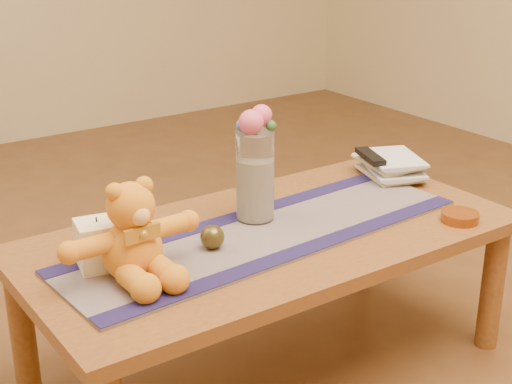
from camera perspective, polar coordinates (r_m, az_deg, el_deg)
floor at (r=2.34m, az=1.03°, el=-13.15°), size 5.50×5.50×0.00m
coffee_table_top at (r=2.12m, az=1.11°, el=-3.51°), size 1.40×0.70×0.04m
table_leg_fr at (r=2.45m, az=17.52°, el=-6.91°), size 0.07×0.07×0.41m
table_leg_bl at (r=2.22m, az=-17.33°, el=-10.01°), size 0.07×0.07×0.41m
table_leg_br at (r=2.80m, az=8.27°, el=-2.55°), size 0.07×0.07×0.41m
persian_runner at (r=2.09m, az=0.79°, el=-3.23°), size 1.22×0.42×0.01m
runner_border_near at (r=1.99m, az=3.43°, el=-4.44°), size 1.20×0.13×0.00m
runner_border_far at (r=2.19m, az=-1.59°, el=-1.89°), size 1.20×0.13×0.00m
teddy_bear at (r=1.84m, az=-9.46°, el=-2.92°), size 0.35×0.29×0.23m
pillar_candle at (r=1.91m, az=-11.90°, el=-3.92°), size 0.12×0.12×0.12m
candle_wick at (r=1.89m, az=-12.05°, el=-2.07°), size 0.00×0.00×0.01m
glass_vase at (r=2.14m, az=-0.07°, el=1.21°), size 0.11×0.11×0.26m
potpourri_fill at (r=2.15m, az=-0.07°, el=0.23°), size 0.09×0.09×0.18m
rose_left at (r=2.07m, az=-0.37°, el=5.33°), size 0.07×0.07×0.07m
rose_right at (r=2.10m, az=0.42°, el=5.87°), size 0.06×0.06×0.06m
blue_flower_back at (r=2.12m, az=-0.39°, el=5.54°), size 0.04×0.04×0.04m
blue_flower_side at (r=2.09m, az=-1.06°, el=5.07°), size 0.04×0.04×0.04m
leaf_sprig at (r=2.10m, az=1.14°, el=5.07°), size 0.03×0.03×0.03m
bronze_ball at (r=1.99m, az=-3.34°, el=-3.44°), size 0.08×0.08×0.06m
book_bottom at (r=2.54m, az=8.51°, el=1.17°), size 0.22×0.26×0.02m
book_lower at (r=2.53m, az=8.67°, el=1.56°), size 0.24×0.27×0.02m
book_upper at (r=2.53m, az=8.40°, el=1.99°), size 0.21×0.26×0.02m
book_top at (r=2.52m, az=8.68°, el=2.38°), size 0.24×0.27×0.02m
tv_remote at (r=2.51m, az=8.68°, el=2.70°), size 0.10×0.17×0.02m
amber_dish at (r=2.26m, az=15.24°, el=-1.83°), size 0.11×0.11×0.03m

